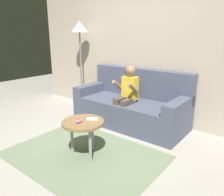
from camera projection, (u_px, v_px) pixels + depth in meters
ground_plane at (66, 157)px, 2.72m from camera, size 10.12×10.12×0.00m
wall_back at (144, 47)px, 3.73m from camera, size 5.06×0.05×2.50m
couch at (132, 106)px, 3.69m from camera, size 1.84×0.80×0.90m
person_seated_on_couch at (127, 93)px, 3.46m from camera, size 0.34×0.42×0.99m
coffee_table at (83, 125)px, 2.65m from camera, size 0.50×0.50×0.45m
area_rug at (84, 155)px, 2.76m from camera, size 1.84×1.35×0.01m
game_remote_white_near_edge at (93, 119)px, 2.68m from camera, size 0.14×0.10×0.03m
nunchuk_pink at (79, 121)px, 2.58m from camera, size 0.05×0.09×0.05m
floor_lamp at (80, 34)px, 4.22m from camera, size 0.32×0.32×1.69m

